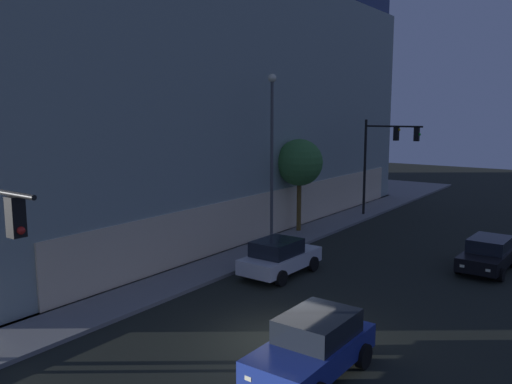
% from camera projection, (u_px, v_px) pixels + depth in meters
% --- Properties ---
extents(ground_plane, '(120.00, 120.00, 0.00)m').
position_uv_depth(ground_plane, '(284.00, 340.00, 16.93)').
color(ground_plane, black).
extents(modern_building, '(35.49, 31.70, 17.27)m').
position_uv_depth(modern_building, '(104.00, 95.00, 39.20)').
color(modern_building, '#4C4C51').
rests_on(modern_building, ground).
extents(traffic_light_far_corner, '(0.39, 3.99, 6.64)m').
position_uv_depth(traffic_light_far_corner, '(385.00, 149.00, 35.67)').
color(traffic_light_far_corner, black).
rests_on(traffic_light_far_corner, sidewalk_corner).
extents(street_lamp_sidewalk, '(0.44, 0.44, 9.08)m').
position_uv_depth(street_lamp_sidewalk, '(272.00, 142.00, 27.22)').
color(street_lamp_sidewalk, '#4E4E4E').
rests_on(street_lamp_sidewalk, sidewalk_corner).
extents(sidewalk_tree, '(2.81, 2.81, 5.56)m').
position_uv_depth(sidewalk_tree, '(299.00, 163.00, 31.37)').
color(sidewalk_tree, brown).
rests_on(sidewalk_tree, sidewalk_corner).
extents(car_blue, '(4.35, 2.17, 1.72)m').
position_uv_depth(car_blue, '(313.00, 345.00, 14.48)').
color(car_blue, navy).
rests_on(car_blue, ground).
extents(car_white, '(4.29, 2.15, 1.65)m').
position_uv_depth(car_white, '(280.00, 257.00, 23.55)').
color(car_white, silver).
rests_on(car_white, ground).
extents(car_black, '(4.15, 2.15, 1.51)m').
position_uv_depth(car_black, '(488.00, 254.00, 24.25)').
color(car_black, black).
rests_on(car_black, ground).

